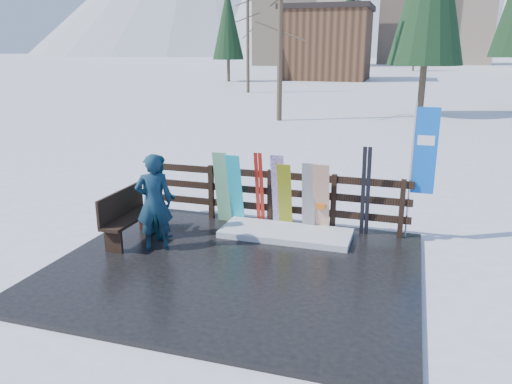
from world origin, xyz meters
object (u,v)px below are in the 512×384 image
(snowboard_1, at_px, (222,187))
(snowboard_2, at_px, (285,196))
(snowboard_4, at_px, (309,198))
(person_back, at_px, (158,195))
(bench, at_px, (127,214))
(rental_flag, at_px, (422,156))
(snowboard_3, at_px, (278,192))
(snowboard_5, at_px, (321,199))
(person_front, at_px, (154,202))
(snowboard_0, at_px, (235,189))

(snowboard_1, relative_size, snowboard_2, 1.10)
(snowboard_2, xyz_separation_m, snowboard_4, (0.48, 0.00, 0.02))
(snowboard_4, relative_size, person_back, 0.89)
(bench, relative_size, snowboard_2, 1.07)
(snowboard_4, bearing_deg, bench, -155.00)
(bench, bearing_deg, rental_flag, 18.56)
(snowboard_1, xyz_separation_m, person_back, (-0.92, -1.03, 0.04))
(snowboard_3, height_order, rental_flag, rental_flag)
(rental_flag, xyz_separation_m, person_back, (-4.76, -1.30, -0.81))
(snowboard_5, distance_m, person_front, 3.18)
(snowboard_4, distance_m, person_back, 2.92)
(rental_flag, height_order, person_front, rental_flag)
(snowboard_0, distance_m, snowboard_2, 1.05)
(bench, relative_size, snowboard_5, 1.04)
(snowboard_4, bearing_deg, snowboard_5, -0.00)
(snowboard_3, xyz_separation_m, person_front, (-1.83, -1.69, 0.11))
(snowboard_3, bearing_deg, rental_flag, 5.83)
(snowboard_2, xyz_separation_m, snowboard_3, (-0.14, 0.00, 0.09))
(snowboard_0, bearing_deg, snowboard_1, 180.00)
(snowboard_3, bearing_deg, snowboard_2, -0.00)
(bench, xyz_separation_m, snowboard_2, (2.68, 1.47, 0.17))
(snowboard_0, bearing_deg, rental_flag, 4.35)
(snowboard_2, distance_m, rental_flag, 2.69)
(snowboard_5, bearing_deg, snowboard_2, 180.00)
(snowboard_0, xyz_separation_m, snowboard_3, (0.91, 0.00, 0.03))
(snowboard_0, distance_m, snowboard_4, 1.52)
(snowboard_1, height_order, rental_flag, rental_flag)
(snowboard_0, bearing_deg, snowboard_2, 0.00)
(snowboard_1, bearing_deg, snowboard_4, 0.00)
(snowboard_0, bearing_deg, person_front, -118.65)
(bench, bearing_deg, snowboard_3, 30.05)
(person_front, bearing_deg, snowboard_1, -140.68)
(snowboard_2, xyz_separation_m, rental_flag, (2.51, 0.27, 0.92))
(snowboard_1, bearing_deg, snowboard_0, 0.00)
(person_back, bearing_deg, snowboard_0, -104.91)
(snowboard_0, bearing_deg, snowboard_3, 0.00)
(snowboard_1, height_order, person_back, person_back)
(snowboard_2, height_order, person_back, person_back)
(bench, relative_size, snowboard_4, 1.06)
(snowboard_2, bearing_deg, snowboard_3, 180.00)
(snowboard_2, height_order, snowboard_5, snowboard_5)
(bench, distance_m, snowboard_5, 3.71)
(snowboard_2, relative_size, snowboard_5, 0.97)
(snowboard_4, bearing_deg, person_back, -159.39)
(snowboard_1, relative_size, rental_flag, 0.59)
(snowboard_5, bearing_deg, snowboard_4, 180.00)
(snowboard_0, distance_m, snowboard_1, 0.28)
(snowboard_4, relative_size, rental_flag, 0.54)
(person_front, bearing_deg, snowboard_3, -167.24)
(bench, relative_size, person_back, 0.94)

